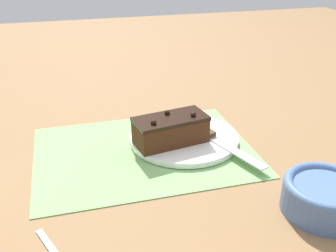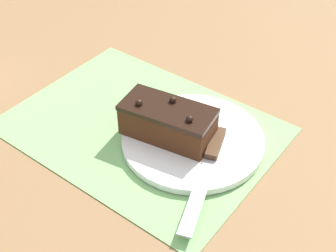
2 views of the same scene
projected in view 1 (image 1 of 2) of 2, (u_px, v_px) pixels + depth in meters
name	position (u px, v px, depth m)	size (l,w,h in m)	color
ground_plane	(144.00, 152.00, 0.85)	(3.00, 3.00, 0.00)	olive
placemat_woven	(144.00, 151.00, 0.85)	(0.46, 0.34, 0.00)	#7AB266
cake_plate	(184.00, 138.00, 0.88)	(0.24, 0.24, 0.01)	white
chocolate_cake	(170.00, 129.00, 0.84)	(0.17, 0.10, 0.07)	#472614
serving_knife	(213.00, 137.00, 0.86)	(0.10, 0.22, 0.01)	#472D19
small_bowl	(325.00, 196.00, 0.65)	(0.14, 0.14, 0.06)	#4C6B9E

